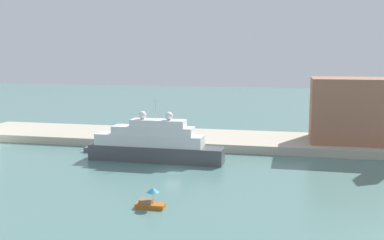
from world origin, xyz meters
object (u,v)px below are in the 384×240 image
at_px(large_yacht, 154,144).
at_px(work_barge, 95,150).
at_px(harbor_building, 350,110).
at_px(mooring_bollard, 196,141).
at_px(small_motorboat, 150,201).
at_px(person_figure, 144,133).
at_px(parked_car, 130,133).

height_order(large_yacht, work_barge, large_yacht).
bearing_deg(harbor_building, work_barge, -163.92).
bearing_deg(mooring_bollard, small_motorboat, -87.25).
distance_m(small_motorboat, harbor_building, 52.85).
height_order(harbor_building, person_figure, harbor_building).
xyz_separation_m(person_figure, mooring_bollard, (12.15, -3.05, -0.51)).
bearing_deg(large_yacht, small_motorboat, -73.54).
relative_size(small_motorboat, parked_car, 0.84).
relative_size(large_yacht, small_motorboat, 6.68).
bearing_deg(small_motorboat, work_barge, 125.80).
height_order(large_yacht, mooring_bollard, large_yacht).
relative_size(small_motorboat, harbor_building, 0.24).
xyz_separation_m(harbor_building, person_figure, (-42.83, -5.19, -5.68)).
relative_size(large_yacht, mooring_bollard, 36.72).
height_order(large_yacht, person_figure, large_yacht).
distance_m(small_motorboat, mooring_bollard, 35.41).
xyz_separation_m(work_barge, parked_car, (3.87, 9.63, 1.82)).
xyz_separation_m(small_motorboat, work_barge, (-21.04, 29.18, -0.44)).
height_order(small_motorboat, parked_car, parked_car).
height_order(parked_car, mooring_bollard, parked_car).
relative_size(parked_car, person_figure, 2.45).
distance_m(harbor_building, person_figure, 43.52).
relative_size(small_motorboat, mooring_bollard, 5.49).
bearing_deg(small_motorboat, person_figure, 109.83).
xyz_separation_m(large_yacht, small_motorboat, (7.25, -24.56, -2.22)).
relative_size(harbor_building, person_figure, 8.72).
xyz_separation_m(work_barge, harbor_building, (50.03, 14.42, 7.71)).
height_order(small_motorboat, person_figure, person_figure).
distance_m(parked_car, person_figure, 3.35).
xyz_separation_m(small_motorboat, mooring_bollard, (-1.70, 35.35, 1.09)).
bearing_deg(work_barge, mooring_bollard, 17.71).
xyz_separation_m(work_barge, mooring_bollard, (19.34, 6.17, 1.53)).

